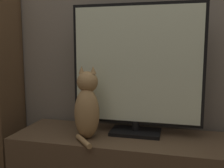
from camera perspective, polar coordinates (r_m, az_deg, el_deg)
wall_back at (r=1.73m, az=7.41°, el=15.92°), size 4.80×0.05×2.60m
tv at (r=1.52m, az=5.34°, el=3.27°), size 0.76×0.18×0.76m
cat at (r=1.48m, az=-5.43°, el=-4.86°), size 0.16×0.26×0.41m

